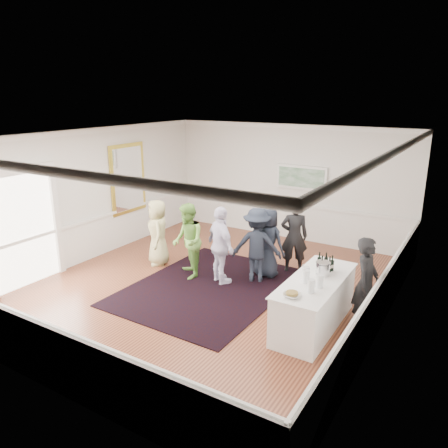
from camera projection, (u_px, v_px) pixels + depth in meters
The scene contains 23 objects.
floor at pixel (211, 287), 9.36m from camera, with size 8.00×8.00×0.00m, color brown.
ceiling at pixel (209, 136), 8.44m from camera, with size 7.00×8.00×0.02m, color white.
wall_left at pixel (90, 195), 10.64m from camera, with size 0.02×8.00×3.20m, color white.
wall_right at pixel (388, 245), 7.15m from camera, with size 0.02×8.00×3.20m, color white.
wall_back at pixel (288, 182), 12.17m from camera, with size 7.00×0.02×3.20m, color white.
wall_front at pixel (40, 286), 5.63m from camera, with size 7.00×0.02×3.20m, color white.
wainscoting at pixel (210, 265), 9.22m from camera, with size 7.00×8.00×1.00m, color white, non-canonical shape.
mirror at pixel (128, 179), 11.62m from camera, with size 0.05×1.25×1.85m.
doorway at pixel (22, 221), 9.12m from camera, with size 0.10×1.78×2.56m.
landscape_painting at pixel (301, 178), 11.87m from camera, with size 1.44×0.06×0.66m.
area_rug at pixel (209, 287), 9.33m from camera, with size 2.98×3.91×0.02m, color black.
serving_table at pixel (314, 303), 7.67m from camera, with size 0.85×2.23×0.90m.
bartender at pixel (366, 283), 7.55m from camera, with size 0.61×0.40×1.66m, color black.
guest_tan at pixel (158, 232), 10.42m from camera, with size 0.78×0.51×1.59m, color tan.
guest_green at pixel (188, 241), 9.66m from camera, with size 0.82×0.64×1.69m, color #6DA542.
guest_lilac at pixel (221, 246), 9.33m from camera, with size 1.01×0.42×1.72m, color white.
guest_dark_a at pixel (257, 245), 9.45m from camera, with size 1.07×0.62×1.66m, color #1B212D.
guest_dark_b at pixel (294, 236), 9.94m from camera, with size 0.62×0.41×1.71m, color black.
guest_navy at pixel (267, 242), 9.71m from camera, with size 0.79×0.52×1.62m, color #1B212D.
wine_bottles at pixel (326, 262), 7.91m from camera, with size 0.33×0.25×0.31m.
juice_pitchers at pixel (311, 279), 7.27m from camera, with size 0.43×0.58×0.24m.
ice_bucket at pixel (323, 269), 7.68m from camera, with size 0.26×0.26×0.24m, color silver.
nut_bowl at pixel (292, 294), 6.89m from camera, with size 0.28×0.28×0.08m.
Camera 1 is at (4.71, -7.17, 4.00)m, focal length 35.00 mm.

